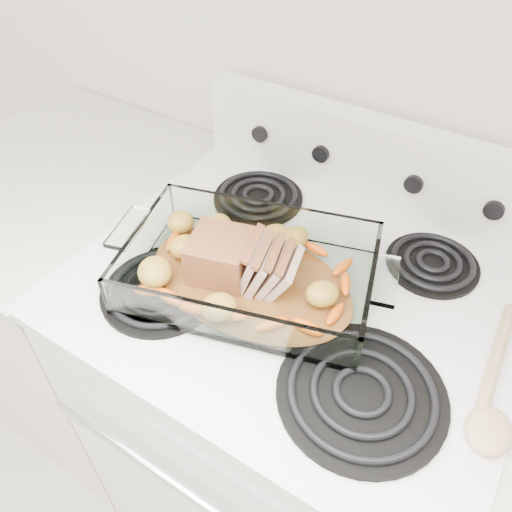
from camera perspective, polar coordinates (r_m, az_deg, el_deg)
The scene contains 6 objects.
electric_range at distance 1.27m, azimuth 3.77°, elevation -16.88°, with size 0.78×0.70×1.12m.
counter_left at distance 1.56m, azimuth -18.00°, elevation -4.92°, with size 0.58×0.68×0.93m.
baking_dish at distance 0.87m, azimuth -0.71°, elevation -2.07°, with size 0.41×0.27×0.08m.
pork_roast at distance 0.86m, azimuth -2.22°, elevation -0.15°, with size 0.19×0.10×0.08m.
roast_vegetables at distance 0.89m, azimuth 0.33°, elevation -0.27°, with size 0.35×0.19×0.04m.
wooden_spoon at distance 0.82m, azimuth 25.43°, elevation -14.25°, with size 0.06×0.28×0.02m.
Camera 1 is at (0.27, 1.09, 1.58)m, focal length 35.00 mm.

